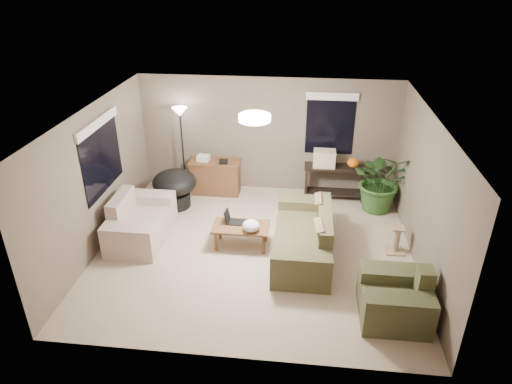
# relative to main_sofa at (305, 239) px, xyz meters

# --- Properties ---
(room_shell) EXTENTS (5.50, 5.50, 5.50)m
(room_shell) POSITION_rel_main_sofa_xyz_m (-0.88, 0.01, 0.96)
(room_shell) COLOR #C4AA91
(room_shell) RESTS_ON ground
(main_sofa) EXTENTS (0.95, 2.20, 0.85)m
(main_sofa) POSITION_rel_main_sofa_xyz_m (0.00, 0.00, 0.00)
(main_sofa) COLOR #49452C
(main_sofa) RESTS_ON ground
(throw_pillows) EXTENTS (0.29, 1.37, 0.47)m
(throw_pillows) POSITION_rel_main_sofa_xyz_m (0.26, 0.00, 0.36)
(throw_pillows) COLOR #8C7251
(throw_pillows) RESTS_ON main_sofa
(loveseat) EXTENTS (0.90, 1.60, 0.85)m
(loveseat) POSITION_rel_main_sofa_xyz_m (-3.03, 0.18, 0.00)
(loveseat) COLOR beige
(loveseat) RESTS_ON ground
(armchair) EXTENTS (0.95, 1.00, 0.85)m
(armchair) POSITION_rel_main_sofa_xyz_m (1.31, -1.45, 0.00)
(armchair) COLOR #45462A
(armchair) RESTS_ON ground
(coffee_table) EXTENTS (1.00, 0.55, 0.42)m
(coffee_table) POSITION_rel_main_sofa_xyz_m (-1.13, 0.10, 0.06)
(coffee_table) COLOR brown
(coffee_table) RESTS_ON ground
(laptop) EXTENTS (0.37, 0.24, 0.24)m
(laptop) POSITION_rel_main_sofa_xyz_m (-1.30, 0.20, 0.19)
(laptop) COLOR black
(laptop) RESTS_ON coffee_table
(plastic_bag) EXTENTS (0.38, 0.36, 0.21)m
(plastic_bag) POSITION_rel_main_sofa_xyz_m (-0.93, -0.05, 0.23)
(plastic_bag) COLOR white
(plastic_bag) RESTS_ON coffee_table
(desk) EXTENTS (1.10, 0.50, 0.75)m
(desk) POSITION_rel_main_sofa_xyz_m (-1.99, 2.14, 0.08)
(desk) COLOR brown
(desk) RESTS_ON ground
(desk_papers) EXTENTS (0.69, 0.29, 0.12)m
(desk_papers) POSITION_rel_main_sofa_xyz_m (-2.14, 2.13, 0.51)
(desk_papers) COLOR silver
(desk_papers) RESTS_ON desk
(console_table) EXTENTS (1.30, 0.40, 0.75)m
(console_table) POSITION_rel_main_sofa_xyz_m (0.59, 2.15, 0.14)
(console_table) COLOR black
(console_table) RESTS_ON ground
(pumpkin) EXTENTS (0.27, 0.27, 0.20)m
(pumpkin) POSITION_rel_main_sofa_xyz_m (0.94, 2.15, 0.56)
(pumpkin) COLOR orange
(pumpkin) RESTS_ON console_table
(cardboard_box) EXTENTS (0.46, 0.35, 0.34)m
(cardboard_box) POSITION_rel_main_sofa_xyz_m (0.34, 2.15, 0.63)
(cardboard_box) COLOR beige
(cardboard_box) RESTS_ON console_table
(papasan_chair) EXTENTS (1.00, 1.00, 0.80)m
(papasan_chair) POSITION_rel_main_sofa_xyz_m (-2.70, 1.42, 0.17)
(papasan_chair) COLOR black
(papasan_chair) RESTS_ON ground
(floor_lamp) EXTENTS (0.32, 0.32, 1.91)m
(floor_lamp) POSITION_rel_main_sofa_xyz_m (-2.68, 2.14, 1.30)
(floor_lamp) COLOR black
(floor_lamp) RESTS_ON ground
(ceiling_fixture) EXTENTS (0.50, 0.50, 0.10)m
(ceiling_fixture) POSITION_rel_main_sofa_xyz_m (-0.88, 0.01, 2.15)
(ceiling_fixture) COLOR white
(ceiling_fixture) RESTS_ON room_shell
(houseplant) EXTENTS (1.18, 1.31, 1.02)m
(houseplant) POSITION_rel_main_sofa_xyz_m (1.50, 1.77, 0.22)
(houseplant) COLOR #2D5923
(houseplant) RESTS_ON ground
(cat_scratching_post) EXTENTS (0.32, 0.32, 0.50)m
(cat_scratching_post) POSITION_rel_main_sofa_xyz_m (1.59, 0.23, -0.08)
(cat_scratching_post) COLOR tan
(cat_scratching_post) RESTS_ON ground
(window_left) EXTENTS (0.05, 1.56, 1.33)m
(window_left) POSITION_rel_main_sofa_xyz_m (-3.60, 0.31, 1.49)
(window_left) COLOR black
(window_left) RESTS_ON room_shell
(window_back) EXTENTS (1.06, 0.05, 1.33)m
(window_back) POSITION_rel_main_sofa_xyz_m (0.42, 2.49, 1.49)
(window_back) COLOR black
(window_back) RESTS_ON room_shell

